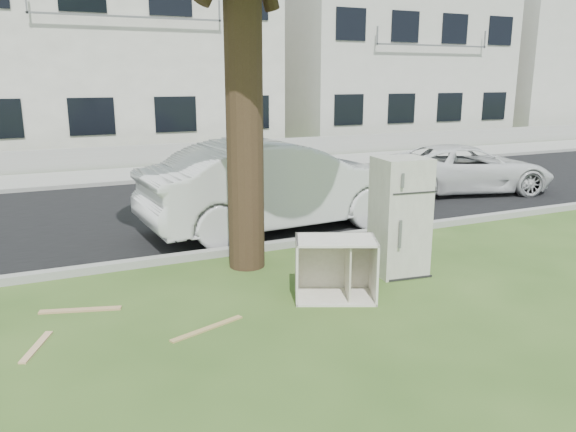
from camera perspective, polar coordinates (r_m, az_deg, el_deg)
name	(u,v)px	position (r m, az deg, el deg)	size (l,w,h in m)	color
ground	(326,303)	(7.29, 3.84, -8.82)	(120.00, 120.00, 0.00)	#314F1C
road	(198,207)	(12.65, -9.14, 0.86)	(120.00, 7.00, 0.01)	black
kerb_near	(256,251)	(9.38, -3.27, -3.58)	(120.00, 0.18, 0.12)	gray
kerb_far	(163,182)	(16.03, -12.57, 3.42)	(120.00, 0.18, 0.12)	gray
sidewalk	(153,174)	(17.43, -13.59, 4.20)	(120.00, 2.80, 0.01)	gray
low_wall	(142,156)	(18.94, -14.60, 5.94)	(120.00, 0.15, 0.70)	gray
townhouse_center	(113,54)	(23.64, -17.32, 15.45)	(11.22, 8.16, 7.44)	silver
townhouse_right	(375,65)	(27.93, 8.81, 14.94)	(10.20, 8.16, 6.84)	beige
filler_right	(572,71)	(37.76, 26.93, 12.97)	(16.00, 9.00, 6.40)	silver
fridge	(400,216)	(8.27, 11.28, -0.05)	(0.71, 0.66, 1.71)	white
cabinet	(335,268)	(7.33, 4.83, -5.33)	(1.03, 0.64, 0.81)	beige
plank_a	(208,328)	(6.63, -8.18, -11.24)	(0.97, 0.08, 0.02)	#A88B51
plank_b	(80,310)	(7.50, -20.34, -8.94)	(0.98, 0.10, 0.02)	tan
plank_c	(36,347)	(6.72, -24.19, -12.02)	(0.72, 0.08, 0.02)	tan
car_center	(278,185)	(10.61, -0.98, 3.21)	(1.80, 5.16, 1.70)	silver
car_right	(466,169)	(14.82, 17.60, 4.60)	(1.97, 4.28, 1.19)	silver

